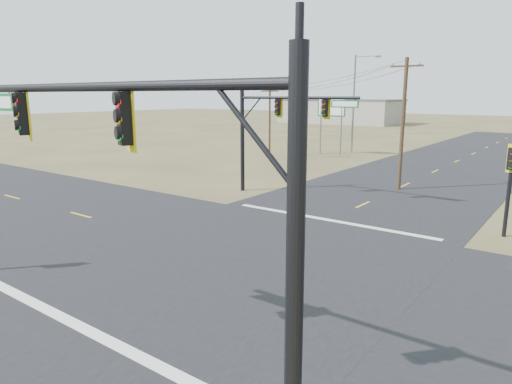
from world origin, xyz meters
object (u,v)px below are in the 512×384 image
mast_arm_near (141,162)px  streetlight_c (356,99)px  mast_arm_far (277,119)px  utility_pole_near (403,122)px  pedestal_signal_ne (511,170)px  bare_tree_a (294,111)px  highway_sign (331,115)px  bare_tree_b (299,101)px  utility_pole_far (270,121)px

mast_arm_near → streetlight_c: streetlight_c is taller
mast_arm_far → utility_pole_near: 9.31m
pedestal_signal_ne → bare_tree_a: (-24.75, 20.58, 1.68)m
mast_arm_near → highway_sign: 45.38m
bare_tree_a → bare_tree_b: 15.86m
utility_pole_far → bare_tree_b: utility_pole_far is taller
utility_pole_far → highway_sign: size_ratio=1.19×
utility_pole_near → utility_pole_far: (-16.86, 7.67, -0.76)m
highway_sign → bare_tree_a: highway_sign is taller
mast_arm_far → streetlight_c: (-5.73, 24.94, 1.14)m
utility_pole_near → bare_tree_a: (-16.65, 12.23, 0.11)m
utility_pole_far → bare_tree_b: (-7.53, 18.36, 1.87)m
utility_pole_far → mast_arm_far: bearing=-53.7°
streetlight_c → pedestal_signal_ne: bearing=-73.4°
mast_arm_near → mast_arm_far: bearing=139.5°
highway_sign → streetlight_c: bearing=56.8°
mast_arm_far → utility_pole_near: (6.03, 7.09, -0.34)m
mast_arm_far → utility_pole_far: size_ratio=1.14×
mast_arm_far → utility_pole_near: utility_pole_near is taller
bare_tree_b → bare_tree_a: bearing=-60.7°
bare_tree_b → pedestal_signal_ne: bearing=-46.6°
streetlight_c → bare_tree_b: (-12.64, 8.18, -0.37)m
pedestal_signal_ne → bare_tree_b: (-32.50, 34.38, 2.68)m
mast_arm_far → bare_tree_a: size_ratio=1.41×
utility_pole_far → utility_pole_near: bearing=-24.5°
mast_arm_far → highway_sign: (-7.45, 22.27, -0.61)m
pedestal_signal_ne → utility_pole_near: size_ratio=0.49×
streetlight_c → mast_arm_near: bearing=-91.2°
utility_pole_near → bare_tree_a: size_ratio=1.49×
mast_arm_near → highway_sign: mast_arm_near is taller
utility_pole_far → highway_sign: bearing=65.8°
mast_arm_far → highway_sign: mast_arm_far is taller
utility_pole_near → streetlight_c: size_ratio=0.83×
pedestal_signal_ne → bare_tree_b: 47.38m
utility_pole_far → bare_tree_a: 4.65m
streetlight_c → bare_tree_a: bearing=-151.6°
utility_pole_far → bare_tree_a: utility_pole_far is taller
highway_sign → utility_pole_far: bearing=-114.5°
utility_pole_near → bare_tree_b: (-24.39, 26.03, 1.11)m
mast_arm_near → utility_pole_near: 27.02m
utility_pole_far → bare_tree_a: (0.22, 4.56, 0.87)m
mast_arm_far → utility_pole_far: (-10.83, 14.76, -1.09)m
mast_arm_near → bare_tree_a: mast_arm_near is taller
mast_arm_far → bare_tree_b: 37.88m
streetlight_c → bare_tree_b: size_ratio=1.51×
utility_pole_near → highway_sign: (-13.48, 15.18, -0.28)m
pedestal_signal_ne → utility_pole_near: (-8.11, 8.35, 1.56)m
mast_arm_near → mast_arm_far: size_ratio=1.23×
mast_arm_near → utility_pole_far: (-20.76, 34.40, -1.36)m
utility_pole_far → mast_arm_near: bearing=-58.9°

